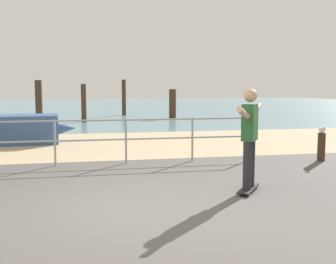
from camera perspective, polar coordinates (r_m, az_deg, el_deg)
ground_plane at (r=5.05m, az=-5.39°, el=-14.16°), size 24.00×10.00×0.04m
beach_strip at (r=12.84m, az=-9.32°, el=-1.73°), size 24.00×6.00×0.04m
sea_surface at (r=40.75m, az=-10.97°, el=3.63°), size 72.00×50.00×0.04m
skateboard at (r=7.07m, az=11.09°, el=-7.73°), size 0.63×0.76×0.08m
skateboarder at (r=6.91m, az=11.25°, el=-0.05°), size 0.92×1.22×1.65m
bollard_short at (r=10.39m, az=20.50°, el=-2.01°), size 0.18×0.18×0.69m
seagull at (r=10.33m, az=20.61°, el=0.28°), size 0.25×0.47×0.18m
groyne_post_2 at (r=24.18m, az=-17.50°, el=4.32°), size 0.39×0.39×2.16m
groyne_post_3 at (r=20.97m, az=-11.61°, el=3.92°), size 0.26×0.26×1.93m
groyne_post_4 at (r=25.79m, az=-6.14°, el=4.76°), size 0.26×0.26×2.24m
groyne_post_5 at (r=23.28m, az=0.64°, el=3.93°), size 0.40×0.40×1.66m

